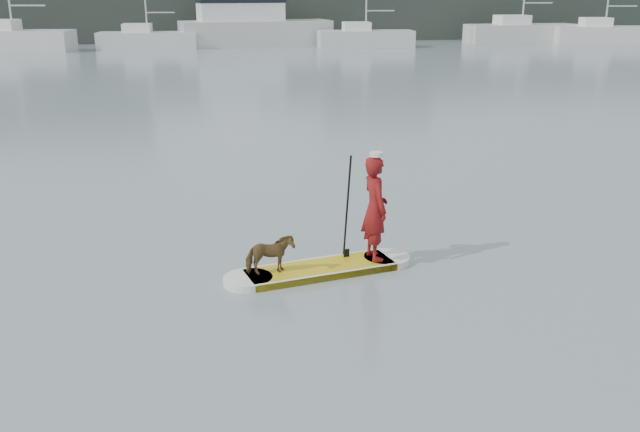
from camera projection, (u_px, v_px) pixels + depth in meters
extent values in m
plane|color=slate|center=(132.00, 247.00, 13.14)|extent=(140.00, 140.00, 0.00)
cube|color=gold|center=(320.00, 269.00, 11.92)|extent=(2.61, 1.32, 0.12)
cylinder|color=silver|center=(248.00, 280.00, 11.48)|extent=(0.80, 0.80, 0.12)
cylinder|color=silver|center=(387.00, 259.00, 12.36)|extent=(0.80, 0.80, 0.12)
cube|color=silver|center=(312.00, 262.00, 12.25)|extent=(2.45, 0.59, 0.12)
cube|color=silver|center=(328.00, 277.00, 11.59)|extent=(2.45, 0.59, 0.12)
imported|color=maroon|center=(375.00, 208.00, 11.98)|extent=(0.52, 0.71, 1.79)
cylinder|color=silver|center=(376.00, 154.00, 11.69)|extent=(0.22, 0.22, 0.07)
imported|color=#52361C|center=(270.00, 255.00, 11.49)|extent=(0.82, 0.47, 0.65)
cylinder|color=black|center=(347.00, 208.00, 12.04)|extent=(0.10, 0.30, 1.89)
cube|color=black|center=(346.00, 258.00, 12.32)|extent=(0.10, 0.04, 0.32)
cube|color=silver|center=(14.00, 41.00, 52.39)|extent=(8.81, 4.25, 1.52)
cube|color=white|center=(1.00, 25.00, 52.05)|extent=(2.67, 2.35, 0.76)
cylinder|color=#B7B7BC|center=(27.00, 6.00, 51.62)|extent=(2.58, 0.56, 0.11)
cube|color=silver|center=(148.00, 40.00, 54.64)|extent=(7.66, 2.89, 1.25)
cube|color=white|center=(137.00, 28.00, 54.29)|extent=(2.22, 1.78, 0.62)
cylinder|color=#B7B7BC|center=(160.00, 12.00, 54.10)|extent=(2.14, 0.25, 0.09)
cube|color=silver|center=(366.00, 39.00, 55.68)|extent=(7.51, 2.77, 1.29)
cube|color=white|center=(357.00, 26.00, 55.30)|extent=(2.15, 1.78, 0.65)
cylinder|color=#B7B7BC|center=(380.00, 11.00, 55.15)|extent=(2.22, 0.20, 0.09)
cube|color=silver|center=(521.00, 33.00, 60.71)|extent=(9.57, 3.05, 1.51)
cube|color=white|center=(512.00, 20.00, 60.19)|extent=(2.71, 2.03, 0.76)
cylinder|color=#B7B7BC|center=(538.00, 3.00, 60.18)|extent=(2.59, 0.17, 0.11)
cube|color=silver|center=(256.00, 33.00, 57.29)|extent=(12.37, 5.36, 1.96)
cube|color=white|center=(240.00, 5.00, 56.27)|extent=(6.93, 3.87, 2.39)
cube|color=#212923|center=(179.00, 5.00, 61.95)|extent=(90.00, 6.00, 6.00)
cube|color=silver|center=(604.00, 35.00, 59.45)|extent=(8.51, 4.10, 1.41)
cube|color=white|center=(596.00, 22.00, 59.14)|extent=(2.59, 2.23, 0.70)
cylinder|color=#B7B7BC|center=(622.00, 6.00, 58.71)|extent=(2.39, 0.55, 0.10)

